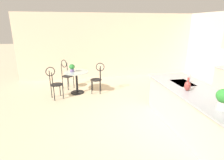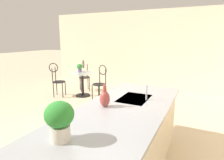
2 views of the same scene
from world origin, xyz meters
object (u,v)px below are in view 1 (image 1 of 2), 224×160
at_px(bistro_table, 77,80).
at_px(chair_by_island, 98,77).
at_px(potted_plant_counter_far, 224,98).
at_px(chair_near_window, 66,73).
at_px(vase_on_counter, 188,86).
at_px(potted_plant_on_table, 72,67).
at_px(chair_toward_desk, 54,81).

xyz_separation_m(bistro_table, chair_by_island, (0.11, 0.70, 0.13)).
distance_m(chair_by_island, potted_plant_counter_far, 3.93).
relative_size(chair_near_window, potted_plant_counter_far, 2.95).
relative_size(chair_near_window, vase_on_counter, 3.62).
distance_m(bistro_table, potted_plant_on_table, 0.46).
distance_m(chair_near_window, chair_by_island, 1.26).
bearing_deg(chair_toward_desk, potted_plant_on_table, 127.65).
relative_size(chair_by_island, potted_plant_counter_far, 2.95).
bearing_deg(potted_plant_on_table, chair_toward_desk, -52.35).
xyz_separation_m(chair_toward_desk, potted_plant_counter_far, (3.28, 2.99, 0.55)).
distance_m(bistro_table, chair_by_island, 0.72).
bearing_deg(bistro_table, vase_on_counter, 39.35).
distance_m(chair_toward_desk, potted_plant_counter_far, 4.47).
bearing_deg(potted_plant_counter_far, chair_toward_desk, -137.67).
bearing_deg(chair_by_island, bistro_table, -99.20).
relative_size(chair_toward_desk, potted_plant_on_table, 4.02).
bearing_deg(chair_by_island, chair_toward_desk, -79.31).
height_order(bistro_table, chair_by_island, chair_by_island).
distance_m(bistro_table, vase_on_counter, 3.61).
height_order(bistro_table, potted_plant_counter_far, potted_plant_counter_far).
height_order(chair_near_window, potted_plant_on_table, chair_near_window).
relative_size(bistro_table, chair_toward_desk, 0.77).
bearing_deg(vase_on_counter, bistro_table, -140.65).
xyz_separation_m(chair_toward_desk, potted_plant_on_table, (-0.43, 0.55, 0.32)).
bearing_deg(chair_by_island, chair_near_window, -124.31).
distance_m(chair_near_window, chair_toward_desk, 1.03).
distance_m(potted_plant_counter_far, vase_on_counter, 0.91).
bearing_deg(vase_on_counter, chair_toward_desk, -129.00).
height_order(chair_by_island, potted_plant_on_table, chair_by_island).
relative_size(chair_near_window, chair_by_island, 1.00).
xyz_separation_m(potted_plant_counter_far, vase_on_counter, (-0.90, -0.05, -0.09)).
relative_size(chair_toward_desk, vase_on_counter, 3.62).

